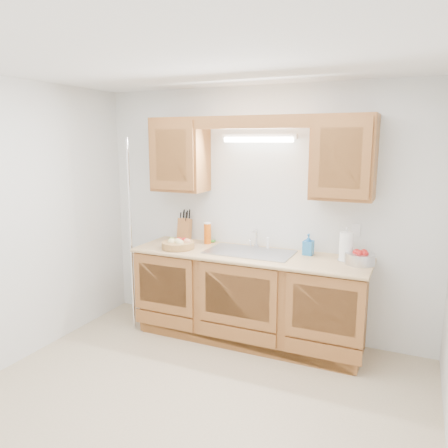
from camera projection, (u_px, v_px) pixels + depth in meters
The scene contains 17 objects.
room at pixel (190, 244), 3.10m from camera, with size 3.52×3.50×2.50m.
base_cabinets at pixel (249, 297), 4.33m from camera, with size 2.20×0.60×0.86m, color #945B2B.
countertop at pixel (249, 255), 4.23m from camera, with size 2.30×0.63×0.04m, color tan.
upper_cabinet_left at pixel (180, 155), 4.52m from camera, with size 0.55×0.33×0.75m, color #945B2B.
upper_cabinet_right at pixel (344, 157), 3.85m from camera, with size 0.55×0.33×0.75m, color #945B2B.
valance at pixel (251, 122), 4.00m from camera, with size 2.20×0.05×0.12m, color #945B2B.
fluorescent_fixture at pixel (259, 138), 4.23m from camera, with size 0.76×0.08×0.08m.
sink at pixel (250, 260), 4.26m from camera, with size 0.84×0.46×0.36m.
wire_shelf_pole at pixel (131, 237), 4.47m from camera, with size 0.03×0.03×2.00m, color silver.
outlet_plate at pixel (356, 230), 4.07m from camera, with size 0.08×0.01×0.12m, color white.
fruit_basket at pixel (178, 244), 4.40m from camera, with size 0.43×0.43×0.10m.
knife_block at pixel (185, 230), 4.70m from camera, with size 0.16×0.22×0.35m.
orange_canister at pixel (208, 233), 4.59m from camera, with size 0.09×0.09×0.23m.
soap_bottle at pixel (308, 244), 4.14m from camera, with size 0.09×0.09×0.20m, color #2472B7.
sponge at pixel (210, 241), 4.67m from camera, with size 0.12×0.09×0.02m.
paper_towel at pixel (346, 247), 3.93m from camera, with size 0.15×0.15×0.31m.
apple_bowl at pixel (360, 258), 3.84m from camera, with size 0.35×0.35×0.14m.
Camera 1 is at (1.46, -2.65, 1.98)m, focal length 35.00 mm.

